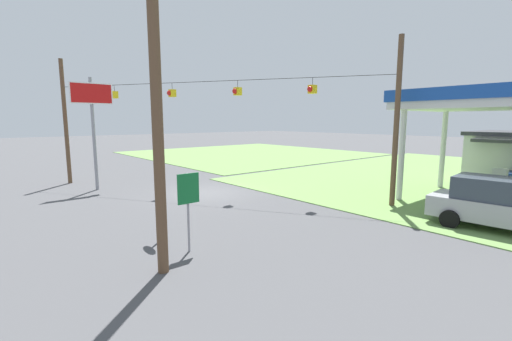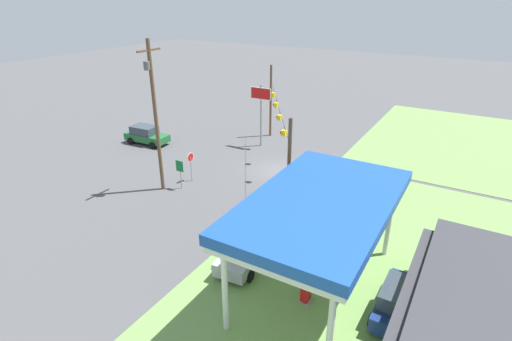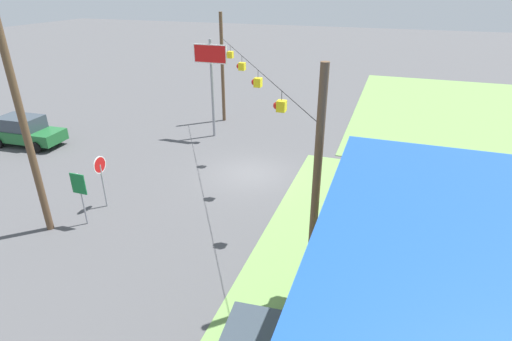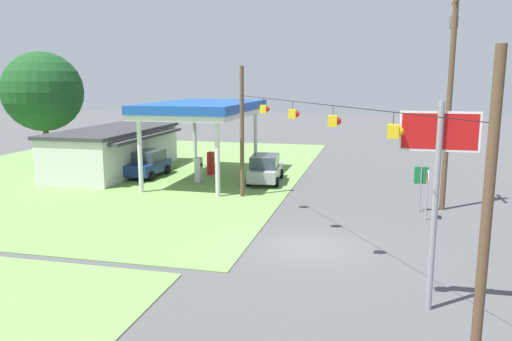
# 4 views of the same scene
# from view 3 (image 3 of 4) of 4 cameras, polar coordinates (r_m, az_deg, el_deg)

# --- Properties ---
(ground_plane) EXTENTS (160.00, 160.00, 0.00)m
(ground_plane) POSITION_cam_3_polar(r_m,az_deg,el_deg) (21.68, -0.86, -0.46)
(ground_plane) COLOR #4C4C4F
(gas_station_canopy) EXTENTS (10.96, 6.33, 5.34)m
(gas_station_canopy) POSITION_cam_3_polar(r_m,az_deg,el_deg) (7.73, 32.00, -15.79)
(gas_station_canopy) COLOR silver
(gas_station_canopy) RESTS_ON ground
(car_on_crossroad) EXTENTS (2.32, 4.74, 1.85)m
(car_on_crossroad) POSITION_cam_3_polar(r_m,az_deg,el_deg) (29.18, -30.12, 4.95)
(car_on_crossroad) COLOR #1E602D
(car_on_crossroad) RESTS_ON ground
(stop_sign_roadside) EXTENTS (0.80, 0.08, 2.50)m
(stop_sign_roadside) POSITION_cam_3_polar(r_m,az_deg,el_deg) (19.09, -21.30, -0.03)
(stop_sign_roadside) COLOR #99999E
(stop_sign_roadside) RESTS_ON ground
(stop_sign_overhead) EXTENTS (0.22, 2.22, 6.28)m
(stop_sign_overhead) POSITION_cam_3_polar(r_m,az_deg,el_deg) (26.02, -6.45, 14.26)
(stop_sign_overhead) COLOR gray
(stop_sign_overhead) RESTS_ON ground
(route_sign) EXTENTS (0.10, 0.70, 2.40)m
(route_sign) POSITION_cam_3_polar(r_m,az_deg,el_deg) (18.01, -23.89, -2.41)
(route_sign) COLOR gray
(route_sign) RESTS_ON ground
(utility_pole_main) EXTENTS (2.20, 0.44, 11.52)m
(utility_pole_main) POSITION_cam_3_polar(r_m,az_deg,el_deg) (16.91, -31.69, 11.30)
(utility_pole_main) COLOR brown
(utility_pole_main) RESTS_ON ground
(signal_span_gantry) EXTENTS (16.42, 10.24, 7.63)m
(signal_span_gantry) POSITION_cam_3_polar(r_m,az_deg,el_deg) (20.22, -0.98, 10.28)
(signal_span_gantry) COLOR brown
(signal_span_gantry) RESTS_ON ground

